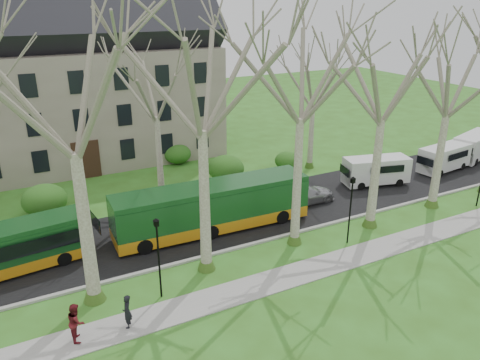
% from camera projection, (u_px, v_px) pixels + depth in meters
% --- Properties ---
extents(ground, '(120.00, 120.00, 0.00)m').
position_uv_depth(ground, '(255.00, 259.00, 27.18)').
color(ground, '#34611B').
rests_on(ground, ground).
extents(sidewalk, '(70.00, 2.00, 0.06)m').
position_uv_depth(sidewalk, '(278.00, 280.00, 25.10)').
color(sidewalk, gray).
rests_on(sidewalk, ground).
extents(road, '(80.00, 8.00, 0.06)m').
position_uv_depth(road, '(215.00, 221.00, 31.71)').
color(road, black).
rests_on(road, ground).
extents(curb, '(80.00, 0.25, 0.14)m').
position_uv_depth(curb, '(243.00, 246.00, 28.39)').
color(curb, '#A5A39E').
rests_on(curb, ground).
extents(building, '(26.50, 12.20, 16.00)m').
position_uv_depth(building, '(65.00, 71.00, 41.47)').
color(building, gray).
rests_on(building, ground).
extents(tree_row_verge, '(49.00, 7.00, 14.00)m').
position_uv_depth(tree_row_verge, '(254.00, 142.00, 24.88)').
color(tree_row_verge, gray).
rests_on(tree_row_verge, ground).
extents(tree_row_far, '(33.00, 7.00, 12.00)m').
position_uv_depth(tree_row_far, '(165.00, 120.00, 33.50)').
color(tree_row_far, gray).
rests_on(tree_row_far, ground).
extents(lamp_row, '(36.22, 0.22, 4.30)m').
position_uv_depth(lamp_row, '(264.00, 226.00, 25.42)').
color(lamp_row, black).
rests_on(lamp_row, ground).
extents(hedges, '(30.60, 8.60, 2.00)m').
position_uv_depth(hedges, '(115.00, 179.00, 36.36)').
color(hedges, '#1E5017').
rests_on(hedges, ground).
extents(bus_follow, '(12.86, 3.14, 3.19)m').
position_uv_depth(bus_follow, '(213.00, 207.00, 30.00)').
color(bus_follow, '#14461B').
rests_on(bus_follow, road).
extents(sedan, '(4.66, 1.99, 1.34)m').
position_uv_depth(sedan, '(305.00, 194.00, 34.23)').
color(sedan, '#A4A4A8').
rests_on(sedan, road).
extents(van_a, '(5.47, 3.14, 2.25)m').
position_uv_depth(van_a, '(376.00, 171.00, 37.47)').
color(van_a, silver).
rests_on(van_a, road).
extents(van_b, '(5.27, 2.42, 2.22)m').
position_uv_depth(van_b, '(444.00, 159.00, 40.48)').
color(van_b, silver).
rests_on(van_b, road).
extents(van_c, '(5.83, 3.44, 2.40)m').
position_uv_depth(van_c, '(475.00, 147.00, 43.38)').
color(van_c, silver).
rests_on(van_c, road).
extents(pedestrian_a, '(0.60, 0.71, 1.64)m').
position_uv_depth(pedestrian_a, '(127.00, 311.00, 21.21)').
color(pedestrian_a, black).
rests_on(pedestrian_a, sidewalk).
extents(pedestrian_b, '(0.79, 0.96, 1.81)m').
position_uv_depth(pedestrian_b, '(76.00, 322.00, 20.41)').
color(pedestrian_b, maroon).
rests_on(pedestrian_b, sidewalk).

